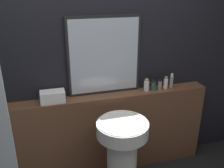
# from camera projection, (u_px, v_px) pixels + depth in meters

# --- Properties ---
(wall_back) EXTENTS (8.00, 0.06, 2.50)m
(wall_back) POSITION_uv_depth(u_px,v_px,m) (98.00, 60.00, 2.47)
(wall_back) COLOR black
(wall_back) RESTS_ON ground_plane
(vanity_counter) EXTENTS (2.28, 0.18, 0.91)m
(vanity_counter) POSITION_uv_depth(u_px,v_px,m) (102.00, 134.00, 2.66)
(vanity_counter) COLOR brown
(vanity_counter) RESTS_ON ground_plane
(pedestal_sink) EXTENTS (0.46, 0.46, 0.84)m
(pedestal_sink) POSITION_uv_depth(u_px,v_px,m) (122.00, 153.00, 2.28)
(pedestal_sink) COLOR silver
(pedestal_sink) RESTS_ON ground_plane
(mirror) EXTENTS (0.73, 0.03, 0.78)m
(mirror) POSITION_uv_depth(u_px,v_px,m) (104.00, 56.00, 2.42)
(mirror) COLOR black
(mirror) RESTS_ON vanity_counter
(towel_stack) EXTENTS (0.23, 0.13, 0.11)m
(towel_stack) POSITION_uv_depth(u_px,v_px,m) (53.00, 97.00, 2.35)
(towel_stack) COLOR white
(towel_stack) RESTS_ON vanity_counter
(shampoo_bottle) EXTENTS (0.05, 0.05, 0.13)m
(shampoo_bottle) POSITION_uv_depth(u_px,v_px,m) (147.00, 85.00, 2.59)
(shampoo_bottle) COLOR white
(shampoo_bottle) RESTS_ON vanity_counter
(conditioner_bottle) EXTENTS (0.05, 0.05, 0.11)m
(conditioner_bottle) POSITION_uv_depth(u_px,v_px,m) (153.00, 86.00, 2.62)
(conditioner_bottle) COLOR #2D4C3D
(conditioner_bottle) RESTS_ON vanity_counter
(lotion_bottle) EXTENTS (0.04, 0.04, 0.11)m
(lotion_bottle) POSITION_uv_depth(u_px,v_px,m) (160.00, 85.00, 2.63)
(lotion_bottle) COLOR gray
(lotion_bottle) RESTS_ON vanity_counter
(body_wash_bottle) EXTENTS (0.05, 0.05, 0.13)m
(body_wash_bottle) POSITION_uv_depth(u_px,v_px,m) (166.00, 83.00, 2.65)
(body_wash_bottle) COLOR white
(body_wash_bottle) RESTS_ON vanity_counter
(hand_soap_bottle) EXTENTS (0.04, 0.04, 0.16)m
(hand_soap_bottle) POSITION_uv_depth(u_px,v_px,m) (171.00, 81.00, 2.66)
(hand_soap_bottle) COLOR gray
(hand_soap_bottle) RESTS_ON vanity_counter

